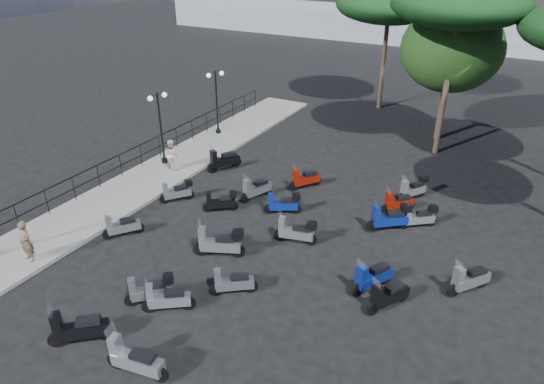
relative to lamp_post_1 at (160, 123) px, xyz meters
The scene contains 32 objects.
ground 9.32m from the lamp_post_1, 38.77° to the right, with size 120.00×120.00×0.00m, color black.
sidewalk 3.47m from the lamp_post_1, 78.15° to the right, with size 3.00×30.00×0.15m, color slate.
railing 3.25m from the lamp_post_1, 104.44° to the right, with size 0.04×26.04×1.10m.
lamp_post_1 is the anchor object (origin of this frame).
lamp_post_2 4.76m from the lamp_post_1, 90.38° to the left, with size 0.60×1.00×3.63m.
woman 8.99m from the lamp_post_1, 81.08° to the right, with size 0.56×0.37×1.54m, color brown.
pedestrian_far 1.61m from the lamp_post_1, 23.74° to the right, with size 0.73×0.57×1.51m, color beige.
scooter_1 12.25m from the lamp_post_1, 60.70° to the right, with size 1.45×1.30×1.46m.
scooter_2 6.83m from the lamp_post_1, 63.52° to the right, with size 1.03×1.32×1.26m.
scooter_3 4.36m from the lamp_post_1, 41.84° to the right, with size 1.04×1.27×1.20m.
scooter_4 3.53m from the lamp_post_1, 18.14° to the left, with size 1.03×1.69×1.47m.
scooter_5 6.15m from the lamp_post_1, ahead, with size 0.82×1.63×1.36m.
scooter_6 10.68m from the lamp_post_1, 51.85° to the right, with size 1.29×1.22×1.29m.
scooter_7 11.16m from the lamp_post_1, 49.20° to the right, with size 1.39×1.05×1.30m.
scooter_8 8.82m from the lamp_post_1, 36.59° to the right, with size 1.74×1.01×1.48m.
scooter_9 5.97m from the lamp_post_1, 25.65° to the right, with size 1.27×1.00×1.18m.
scooter_10 7.57m from the lamp_post_1, ahead, with size 1.04×1.44×1.33m.
scooter_12 13.47m from the lamp_post_1, 52.82° to the right, with size 1.83×0.62×1.46m.
scooter_13 10.95m from the lamp_post_1, 38.24° to the right, with size 1.31×1.03×1.25m.
scooter_14 9.60m from the lamp_post_1, 18.93° to the right, with size 1.62×0.67×1.31m.
scooter_15 7.81m from the lamp_post_1, 10.41° to the right, with size 1.39×0.93×1.23m.
scooter_18 13.16m from the lamp_post_1, 19.23° to the right, with size 0.99×1.61×1.41m.
scooter_19 11.78m from the lamp_post_1, ahead, with size 1.16×1.15×1.22m.
scooter_20 12.80m from the lamp_post_1, ahead, with size 1.26×1.08×1.20m.
scooter_23 14.04m from the lamp_post_1, 20.71° to the right, with size 0.98×1.52×1.35m.
scooter_24 15.44m from the lamp_post_1, 10.85° to the right, with size 1.13×1.45×1.38m.
scooter_25 11.84m from the lamp_post_1, ahead, with size 1.49×1.28×1.43m.
scooter_26 12.22m from the lamp_post_1, 11.96° to the left, with size 0.98×1.44×1.28m.
broadleaf_tree 15.56m from the lamp_post_1, 43.16° to the left, with size 5.32×5.32×7.29m.
pine_0 15.16m from the lamp_post_1, 35.76° to the left, with size 6.38×6.38×8.57m.
pine_2 16.29m from the lamp_post_1, 65.69° to the left, with size 6.61×6.61×7.71m.
distant_hills 39.96m from the lamp_post_1, 79.82° to the left, with size 70.00×8.00×3.00m, color gray.
Camera 1 is at (8.55, -11.14, 10.20)m, focal length 32.00 mm.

